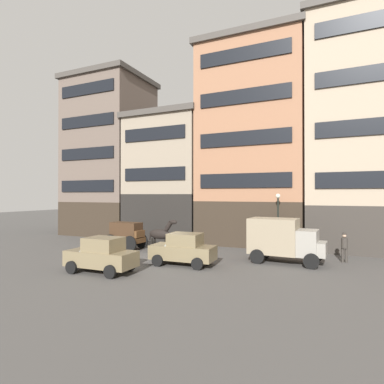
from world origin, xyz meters
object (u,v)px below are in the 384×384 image
delivery_truck_near (283,239)px  sedan_dark (183,249)px  draft_horse (161,234)px  streetlamp_curbside (278,214)px  sedan_light (102,255)px  fire_hydrant_curbside (114,237)px  pedestrian_officer (344,246)px  cargo_wagon (127,234)px

delivery_truck_near → sedan_dark: 6.00m
draft_horse → streetlamp_curbside: bearing=21.4°
sedan_light → sedan_dark: bearing=46.8°
streetlamp_curbside → fire_hydrant_curbside: 13.81m
sedan_dark → sedan_light: size_ratio=1.01×
fire_hydrant_curbside → draft_horse: bearing=-21.8°
draft_horse → sedan_dark: bearing=-43.6°
draft_horse → sedan_light: (0.16, -6.44, -0.36)m
pedestrian_officer → sedan_light: bearing=-145.7°
sedan_light → fire_hydrant_curbside: bearing=124.8°
cargo_wagon → sedan_light: bearing=-64.2°
cargo_wagon → streetlamp_curbside: bearing=15.8°
delivery_truck_near → sedan_dark: bearing=-149.9°
delivery_truck_near → sedan_light: (-8.29, -6.32, -0.51)m
draft_horse → sedan_dark: (3.28, -3.12, -0.36)m
sedan_light → delivery_truck_near: bearing=37.3°
delivery_truck_near → sedan_light: 10.44m
pedestrian_officer → cargo_wagon: bearing=-174.3°
sedan_dark → streetlamp_curbside: 7.71m
draft_horse → sedan_light: size_ratio=0.63×
draft_horse → pedestrian_officer: size_ratio=1.31×
sedan_light → pedestrian_officer: (11.60, 7.90, 0.07)m
delivery_truck_near → pedestrian_officer: delivery_truck_near is taller
delivery_truck_near → cargo_wagon: bearing=179.4°
draft_horse → sedan_dark: 4.54m
draft_horse → delivery_truck_near: delivery_truck_near is taller
sedan_dark → fire_hydrant_curbside: bearing=149.2°
delivery_truck_near → fire_hydrant_curbside: 14.68m
delivery_truck_near → fire_hydrant_curbside: (-14.43, 2.51, -1.00)m
cargo_wagon → draft_horse: bearing=-0.0°
cargo_wagon → sedan_dark: bearing=-26.6°
sedan_dark → cargo_wagon: bearing=153.4°
cargo_wagon → fire_hydrant_curbside: 3.92m
cargo_wagon → draft_horse: size_ratio=1.26×
pedestrian_officer → streetlamp_curbside: streetlamp_curbside is taller
delivery_truck_near → sedan_light: bearing=-142.7°
cargo_wagon → delivery_truck_near: delivery_truck_near is taller
draft_horse → fire_hydrant_curbside: draft_horse is taller
cargo_wagon → sedan_dark: size_ratio=0.79×
draft_horse → fire_hydrant_curbside: bearing=158.2°
sedan_dark → streetlamp_curbside: bearing=54.5°
delivery_truck_near → streetlamp_curbside: size_ratio=1.07×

